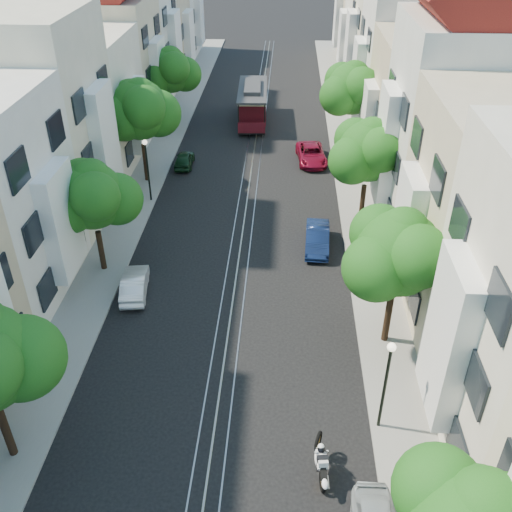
# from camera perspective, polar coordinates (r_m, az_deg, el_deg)

# --- Properties ---
(ground) EXTENTS (200.00, 200.00, 0.00)m
(ground) POSITION_cam_1_polar(r_m,az_deg,el_deg) (42.85, -0.41, 9.02)
(ground) COLOR black
(ground) RESTS_ON ground
(sidewalk_east) EXTENTS (2.50, 80.00, 0.12)m
(sidewalk_east) POSITION_cam_1_polar(r_m,az_deg,el_deg) (43.04, 9.39, 8.77)
(sidewalk_east) COLOR gray
(sidewalk_east) RESTS_ON ground
(sidewalk_west) EXTENTS (2.50, 80.00, 0.12)m
(sidewalk_west) POSITION_cam_1_polar(r_m,az_deg,el_deg) (43.83, -10.03, 9.17)
(sidewalk_west) COLOR gray
(sidewalk_west) RESTS_ON ground
(rail_left) EXTENTS (0.06, 80.00, 0.02)m
(rail_left) POSITION_cam_1_polar(r_m,az_deg,el_deg) (42.88, -1.15, 9.05)
(rail_left) COLOR gray
(rail_left) RESTS_ON ground
(rail_slot) EXTENTS (0.06, 80.00, 0.02)m
(rail_slot) POSITION_cam_1_polar(r_m,az_deg,el_deg) (42.85, -0.41, 9.04)
(rail_slot) COLOR gray
(rail_slot) RESTS_ON ground
(rail_right) EXTENTS (0.06, 80.00, 0.02)m
(rail_right) POSITION_cam_1_polar(r_m,az_deg,el_deg) (42.82, 0.34, 9.02)
(rail_right) COLOR gray
(rail_right) RESTS_ON ground
(lane_line) EXTENTS (0.08, 80.00, 0.01)m
(lane_line) POSITION_cam_1_polar(r_m,az_deg,el_deg) (42.85, -0.41, 9.03)
(lane_line) COLOR tan
(lane_line) RESTS_ON ground
(townhouses_east) EXTENTS (7.75, 72.00, 12.00)m
(townhouses_east) POSITION_cam_1_polar(r_m,az_deg,el_deg) (41.93, 16.55, 14.73)
(townhouses_east) COLOR beige
(townhouses_east) RESTS_ON ground
(townhouses_west) EXTENTS (7.75, 72.00, 11.76)m
(townhouses_west) POSITION_cam_1_polar(r_m,az_deg,el_deg) (43.29, -16.91, 15.09)
(townhouses_west) COLOR silver
(townhouses_west) RESTS_ON ground
(tree_e_b) EXTENTS (4.93, 4.08, 6.68)m
(tree_e_b) POSITION_cam_1_polar(r_m,az_deg,el_deg) (24.25, 14.16, 0.11)
(tree_e_b) COLOR black
(tree_e_b) RESTS_ON ground
(tree_e_c) EXTENTS (4.84, 3.99, 6.52)m
(tree_e_c) POSITION_cam_1_polar(r_m,az_deg,el_deg) (33.94, 11.25, 10.11)
(tree_e_c) COLOR black
(tree_e_c) RESTS_ON ground
(tree_e_d) EXTENTS (5.01, 4.16, 6.85)m
(tree_e_d) POSITION_cam_1_polar(r_m,az_deg,el_deg) (44.13, 9.65, 16.06)
(tree_e_d) COLOR black
(tree_e_d) RESTS_ON ground
(tree_w_b) EXTENTS (4.72, 3.87, 6.27)m
(tree_w_b) POSITION_cam_1_polar(r_m,az_deg,el_deg) (29.81, -16.00, 5.63)
(tree_w_b) COLOR black
(tree_w_b) RESTS_ON ground
(tree_w_c) EXTENTS (5.13, 4.28, 7.09)m
(tree_w_c) POSITION_cam_1_polar(r_m,az_deg,el_deg) (39.27, -11.49, 14.02)
(tree_w_c) COLOR black
(tree_w_c) RESTS_ON ground
(tree_w_d) EXTENTS (4.84, 3.99, 6.52)m
(tree_w_d) POSITION_cam_1_polar(r_m,az_deg,el_deg) (49.66, -8.51, 17.76)
(tree_w_d) COLOR black
(tree_w_d) RESTS_ON ground
(lamp_east) EXTENTS (0.32, 0.32, 4.16)m
(lamp_east) POSITION_cam_1_polar(r_m,az_deg,el_deg) (21.40, 12.97, -11.40)
(lamp_east) COLOR black
(lamp_east) RESTS_ON ground
(lamp_west) EXTENTS (0.32, 0.32, 4.16)m
(lamp_west) POSITION_cam_1_polar(r_m,az_deg,el_deg) (37.18, -10.86, 9.29)
(lamp_west) COLOR black
(lamp_west) RESTS_ON ground
(sportbike_rider) EXTENTS (0.54, 2.02, 1.39)m
(sportbike_rider) POSITION_cam_1_polar(r_m,az_deg,el_deg) (21.19, 6.53, -19.64)
(sportbike_rider) COLOR black
(sportbike_rider) RESTS_ON ground
(cable_car) EXTENTS (2.69, 7.82, 2.97)m
(cable_car) POSITION_cam_1_polar(r_m,az_deg,el_deg) (50.93, -0.34, 15.15)
(cable_car) COLOR black
(cable_car) RESTS_ON ground
(parked_car_e_mid) EXTENTS (1.47, 3.82, 1.24)m
(parked_car_e_mid) POSITION_cam_1_polar(r_m,az_deg,el_deg) (32.69, 6.15, 1.77)
(parked_car_e_mid) COLOR #0C193F
(parked_car_e_mid) RESTS_ON ground
(parked_car_e_far) EXTENTS (2.42, 4.52, 1.21)m
(parked_car_e_far) POSITION_cam_1_polar(r_m,az_deg,el_deg) (43.46, 5.56, 10.09)
(parked_car_e_far) COLOR maroon
(parked_car_e_far) RESTS_ON ground
(parked_car_w_mid) EXTENTS (1.63, 3.55, 1.13)m
(parked_car_w_mid) POSITION_cam_1_polar(r_m,az_deg,el_deg) (29.57, -12.05, -2.76)
(parked_car_w_mid) COLOR silver
(parked_car_w_mid) RESTS_ON ground
(parked_car_w_far) EXTENTS (1.33, 3.17, 1.07)m
(parked_car_w_far) POSITION_cam_1_polar(r_m,az_deg,el_deg) (42.91, -7.18, 9.57)
(parked_car_w_far) COLOR black
(parked_car_w_far) RESTS_ON ground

